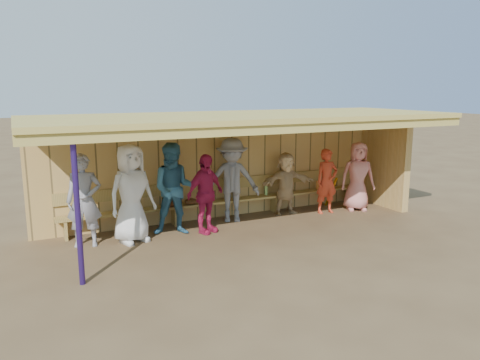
% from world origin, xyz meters
% --- Properties ---
extents(ground, '(90.00, 90.00, 0.00)m').
position_xyz_m(ground, '(0.00, 0.00, 0.00)').
color(ground, brown).
rests_on(ground, ground).
extents(player_a, '(0.75, 0.59, 1.82)m').
position_xyz_m(player_a, '(-3.27, 0.47, 0.91)').
color(player_a, gray).
rests_on(player_a, ground).
extents(player_b, '(1.11, 0.88, 1.97)m').
position_xyz_m(player_b, '(-2.39, 0.33, 0.99)').
color(player_b, silver).
rests_on(player_b, ground).
extents(player_c, '(1.12, 0.99, 1.94)m').
position_xyz_m(player_c, '(-1.46, 0.44, 0.97)').
color(player_c, '#316889').
rests_on(player_c, ground).
extents(player_d, '(1.07, 0.78, 1.69)m').
position_xyz_m(player_d, '(-0.86, 0.25, 0.84)').
color(player_d, '#B81D4B').
rests_on(player_d, ground).
extents(player_e, '(1.42, 1.13, 1.93)m').
position_xyz_m(player_e, '(0.02, 0.80, 0.96)').
color(player_e, gray).
rests_on(player_e, ground).
extents(player_f, '(1.41, 0.47, 1.52)m').
position_xyz_m(player_f, '(1.46, 0.81, 0.76)').
color(player_f, '#D8B17A').
rests_on(player_f, ground).
extents(player_g, '(0.60, 0.42, 1.59)m').
position_xyz_m(player_g, '(2.41, 0.46, 0.79)').
color(player_g, red).
rests_on(player_g, ground).
extents(player_h, '(0.99, 0.84, 1.72)m').
position_xyz_m(player_h, '(3.27, 0.36, 0.86)').
color(player_h, '#DB837B').
rests_on(player_h, ground).
extents(dugout_structure, '(8.80, 3.20, 2.50)m').
position_xyz_m(dugout_structure, '(0.39, 0.69, 1.69)').
color(dugout_structure, tan).
rests_on(dugout_structure, ground).
extents(bench, '(7.60, 0.34, 0.93)m').
position_xyz_m(bench, '(0.00, 1.12, 0.53)').
color(bench, '#AE914A').
rests_on(bench, ground).
extents(dugout_equipment, '(5.28, 0.62, 0.80)m').
position_xyz_m(dugout_equipment, '(-0.46, 0.99, 0.49)').
color(dugout_equipment, gold).
rests_on(dugout_equipment, ground).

